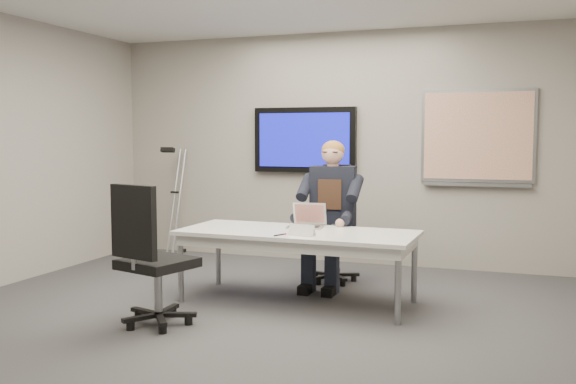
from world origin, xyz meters
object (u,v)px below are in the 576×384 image
(laptop, at_px, (307,221))
(conference_table, at_px, (297,239))
(office_chair_far, at_px, (333,251))
(seated_person, at_px, (328,228))
(office_chair_near, at_px, (153,282))

(laptop, bearing_deg, conference_table, -98.12)
(laptop, bearing_deg, office_chair_far, 79.74)
(office_chair_far, distance_m, seated_person, 0.39)
(seated_person, xyz_separation_m, laptop, (-0.08, -0.45, 0.13))
(office_chair_near, distance_m, laptop, 1.66)
(conference_table, bearing_deg, office_chair_far, 87.01)
(office_chair_far, height_order, laptop, office_chair_far)
(office_chair_near, relative_size, laptop, 3.40)
(conference_table, height_order, office_chair_far, office_chair_far)
(seated_person, bearing_deg, laptop, -107.03)
(office_chair_far, relative_size, laptop, 3.02)
(office_chair_near, xyz_separation_m, laptop, (0.87, 1.37, 0.37))
(conference_table, relative_size, office_chair_far, 2.12)
(conference_table, xyz_separation_m, seated_person, (0.09, 0.70, 0.01))
(conference_table, distance_m, office_chair_near, 1.43)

